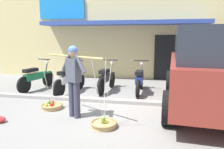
{
  "coord_description": "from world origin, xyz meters",
  "views": [
    {
      "loc": [
        1.23,
        -5.19,
        1.87
      ],
      "look_at": [
        0.12,
        0.6,
        0.85
      ],
      "focal_mm": 34.1,
      "sensor_mm": 36.0,
      "label": 1
    }
  ],
  "objects_px": {
    "fruit_basket_left_side": "(104,123)",
    "fruit_basket_right_side": "(52,106)",
    "fruit_vendor": "(74,77)",
    "parked_truck": "(209,67)",
    "motorcycle_nearest_shop": "(36,77)",
    "motorcycle_end_of_row": "(140,80)",
    "motorcycle_third_in_row": "(107,79)",
    "motorcycle_second_in_row": "(69,80)"
  },
  "relations": [
    {
      "from": "fruit_basket_left_side",
      "to": "fruit_basket_right_side",
      "type": "relative_size",
      "value": 1.0
    },
    {
      "from": "motorcycle_third_in_row",
      "to": "parked_truck",
      "type": "xyz_separation_m",
      "value": [
        3.01,
        -1.31,
        0.68
      ]
    },
    {
      "from": "fruit_vendor",
      "to": "fruit_basket_left_side",
      "type": "xyz_separation_m",
      "value": [
        0.81,
        -0.45,
        -0.9
      ]
    },
    {
      "from": "fruit_basket_left_side",
      "to": "motorcycle_end_of_row",
      "type": "height_order",
      "value": "fruit_basket_left_side"
    },
    {
      "from": "motorcycle_end_of_row",
      "to": "parked_truck",
      "type": "relative_size",
      "value": 0.37
    },
    {
      "from": "fruit_basket_right_side",
      "to": "motorcycle_second_in_row",
      "type": "height_order",
      "value": "fruit_basket_right_side"
    },
    {
      "from": "motorcycle_third_in_row",
      "to": "parked_truck",
      "type": "height_order",
      "value": "parked_truck"
    },
    {
      "from": "fruit_vendor",
      "to": "motorcycle_third_in_row",
      "type": "relative_size",
      "value": 0.93
    },
    {
      "from": "motorcycle_second_in_row",
      "to": "parked_truck",
      "type": "distance_m",
      "value": 4.34
    },
    {
      "from": "motorcycle_nearest_shop",
      "to": "motorcycle_third_in_row",
      "type": "height_order",
      "value": "same"
    },
    {
      "from": "fruit_basket_left_side",
      "to": "parked_truck",
      "type": "xyz_separation_m",
      "value": [
        2.42,
        1.71,
        1.05
      ]
    },
    {
      "from": "parked_truck",
      "to": "motorcycle_end_of_row",
      "type": "bearing_deg",
      "value": 145.1
    },
    {
      "from": "fruit_basket_left_side",
      "to": "motorcycle_third_in_row",
      "type": "bearing_deg",
      "value": 101.12
    },
    {
      "from": "fruit_vendor",
      "to": "fruit_basket_right_side",
      "type": "height_order",
      "value": "fruit_vendor"
    },
    {
      "from": "motorcycle_end_of_row",
      "to": "parked_truck",
      "type": "bearing_deg",
      "value": -34.9
    },
    {
      "from": "motorcycle_end_of_row",
      "to": "motorcycle_second_in_row",
      "type": "bearing_deg",
      "value": -169.23
    },
    {
      "from": "fruit_basket_right_side",
      "to": "motorcycle_nearest_shop",
      "type": "distance_m",
      "value": 2.44
    },
    {
      "from": "fruit_vendor",
      "to": "fruit_basket_left_side",
      "type": "bearing_deg",
      "value": -29.15
    },
    {
      "from": "fruit_vendor",
      "to": "fruit_basket_right_side",
      "type": "distance_m",
      "value": 1.3
    },
    {
      "from": "motorcycle_second_in_row",
      "to": "fruit_basket_left_side",
      "type": "bearing_deg",
      "value": -54.94
    },
    {
      "from": "fruit_basket_right_side",
      "to": "motorcycle_end_of_row",
      "type": "relative_size",
      "value": 0.8
    },
    {
      "from": "motorcycle_end_of_row",
      "to": "motorcycle_nearest_shop",
      "type": "bearing_deg",
      "value": -176.7
    },
    {
      "from": "fruit_basket_left_side",
      "to": "motorcycle_nearest_shop",
      "type": "relative_size",
      "value": 0.81
    },
    {
      "from": "motorcycle_end_of_row",
      "to": "parked_truck",
      "type": "xyz_separation_m",
      "value": [
        1.85,
        -1.29,
        0.68
      ]
    },
    {
      "from": "motorcycle_nearest_shop",
      "to": "parked_truck",
      "type": "relative_size",
      "value": 0.36
    },
    {
      "from": "fruit_basket_left_side",
      "to": "parked_truck",
      "type": "height_order",
      "value": "parked_truck"
    },
    {
      "from": "fruit_basket_left_side",
      "to": "fruit_basket_right_side",
      "type": "bearing_deg",
      "value": 150.95
    },
    {
      "from": "fruit_basket_left_side",
      "to": "motorcycle_end_of_row",
      "type": "relative_size",
      "value": 0.8
    },
    {
      "from": "motorcycle_end_of_row",
      "to": "parked_truck",
      "type": "distance_m",
      "value": 2.35
    },
    {
      "from": "motorcycle_second_in_row",
      "to": "motorcycle_third_in_row",
      "type": "xyz_separation_m",
      "value": [
        1.19,
        0.47,
        0.0
      ]
    },
    {
      "from": "fruit_basket_left_side",
      "to": "motorcycle_nearest_shop",
      "type": "bearing_deg",
      "value": 138.66
    },
    {
      "from": "motorcycle_second_in_row",
      "to": "motorcycle_third_in_row",
      "type": "height_order",
      "value": "same"
    },
    {
      "from": "motorcycle_third_in_row",
      "to": "motorcycle_nearest_shop",
      "type": "bearing_deg",
      "value": -174.79
    },
    {
      "from": "fruit_basket_right_side",
      "to": "parked_truck",
      "type": "xyz_separation_m",
      "value": [
        4.05,
        0.8,
        1.05
      ]
    },
    {
      "from": "fruit_basket_right_side",
      "to": "motorcycle_third_in_row",
      "type": "bearing_deg",
      "value": 63.72
    },
    {
      "from": "motorcycle_third_in_row",
      "to": "motorcycle_second_in_row",
      "type": "bearing_deg",
      "value": -158.65
    },
    {
      "from": "fruit_vendor",
      "to": "motorcycle_end_of_row",
      "type": "relative_size",
      "value": 0.93
    },
    {
      "from": "motorcycle_second_in_row",
      "to": "parked_truck",
      "type": "relative_size",
      "value": 0.36
    },
    {
      "from": "fruit_vendor",
      "to": "parked_truck",
      "type": "xyz_separation_m",
      "value": [
        3.23,
        1.25,
        0.15
      ]
    },
    {
      "from": "fruit_basket_left_side",
      "to": "fruit_basket_right_side",
      "type": "distance_m",
      "value": 1.87
    },
    {
      "from": "fruit_vendor",
      "to": "motorcycle_third_in_row",
      "type": "distance_m",
      "value": 2.62
    },
    {
      "from": "motorcycle_nearest_shop",
      "to": "motorcycle_end_of_row",
      "type": "xyz_separation_m",
      "value": [
        3.73,
        0.22,
        0.0
      ]
    }
  ]
}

